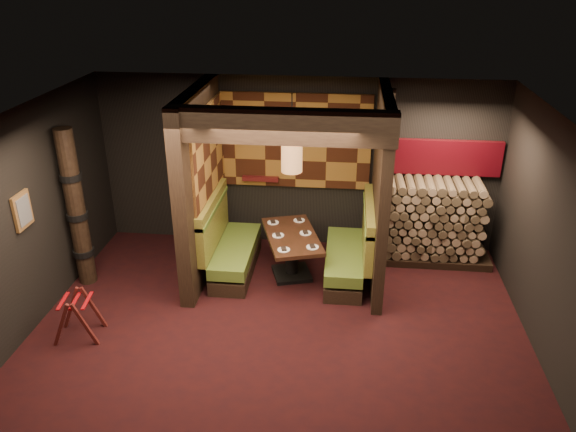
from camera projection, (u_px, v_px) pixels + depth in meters
The scene contains 23 objects.
floor at pixel (277, 338), 7.30m from camera, with size 6.50×5.50×0.02m, color black.
ceiling at pixel (275, 123), 6.09m from camera, with size 6.50×5.50×0.02m, color black.
wall_back at pixel (297, 163), 9.18m from camera, with size 6.50×0.02×2.85m, color black.
wall_front at pixel (230, 409), 4.21m from camera, with size 6.50×0.02×2.85m, color black.
wall_left at pixel (18, 228), 7.01m from camera, with size 0.02×5.50×2.85m, color black.
wall_right at pixel (560, 255), 6.38m from camera, with size 0.02×5.50×2.85m, color black.
partition_left at pixel (200, 185), 8.31m from camera, with size 0.20×2.20×2.85m, color black.
partition_right at pixel (380, 191), 8.10m from camera, with size 0.15×2.10×2.85m, color black.
header_beam at pixel (281, 126), 6.82m from camera, with size 2.85×0.18×0.44m, color black.
tapa_back_panel at pixel (296, 141), 8.98m from camera, with size 2.40×0.06×1.55m, color #936126.
tapa_side_panel at pixel (209, 154), 8.28m from camera, with size 0.04×1.85×1.45m, color #936126.
lacquer_shelf at pixel (261, 178), 9.25m from camera, with size 0.60×0.12×0.07m, color #531314.
booth_bench_left at pixel (229, 248), 8.71m from camera, with size 0.68×1.60×1.14m.
booth_bench_right at pixel (351, 254), 8.53m from camera, with size 0.68×1.60×1.14m.
dining_table at pixel (292, 248), 8.53m from camera, with size 1.09×1.49×0.71m.
place_settings at pixel (292, 234), 8.43m from camera, with size 0.85×1.18×0.03m.
pendant_lamp at pixel (292, 156), 7.86m from camera, with size 0.30×0.30×1.11m.
framed_picture at pixel (22, 211), 7.01m from camera, with size 0.05×0.36×0.46m.
luggage_rack at pixel (78, 314), 7.21m from camera, with size 0.65×0.50×0.66m.
totem_column at pixel (76, 210), 8.08m from camera, with size 0.31×0.31×2.40m.
firewood_stack at pixel (438, 222), 8.91m from camera, with size 1.73×0.70×1.36m.
mosaic_header at pixel (442, 157), 8.80m from camera, with size 1.83×0.10×0.56m, color maroon.
bay_front_post at pixel (386, 185), 8.33m from camera, with size 0.08×0.08×2.85m, color black.
Camera 1 is at (0.77, -5.90, 4.51)m, focal length 35.00 mm.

